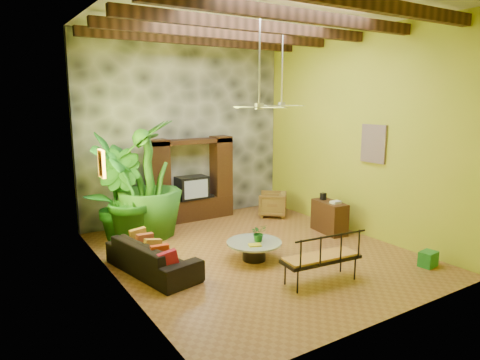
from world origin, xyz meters
TOP-DOWN VIEW (x-y plane):
  - ground at (0.00, 0.00)m, footprint 7.00×7.00m
  - ceiling at (0.00, 0.00)m, footprint 6.00×7.00m
  - back_wall at (0.00, 3.50)m, footprint 6.00×0.02m
  - left_wall at (-3.00, 0.00)m, footprint 0.02×7.00m
  - right_wall at (3.00, 0.00)m, footprint 0.02×7.00m
  - stone_accent_wall at (0.00, 3.44)m, footprint 5.98×0.10m
  - ceiling_beams at (0.00, 0.00)m, footprint 5.95×5.36m
  - entertainment_center at (0.00, 3.14)m, footprint 2.40×0.55m
  - ceiling_fan_front at (-0.20, -0.40)m, footprint 1.28×1.28m
  - ceiling_fan_back at (1.60, 1.20)m, footprint 1.28×1.28m
  - wall_art_mask at (-2.96, 1.00)m, footprint 0.06×0.32m
  - wall_art_painting at (2.96, -0.60)m, footprint 0.06×0.70m
  - sofa at (-2.30, 0.19)m, footprint 1.28×2.32m
  - wicker_armchair at (2.12, 2.21)m, footprint 1.07×1.07m
  - tall_plant_a at (-2.32, 2.53)m, footprint 1.61×1.62m
  - tall_plant_b at (-2.19, 2.20)m, footprint 1.52×1.55m
  - tall_plant_c at (-1.52, 2.38)m, footprint 2.13×2.13m
  - coffee_table at (-0.26, -0.34)m, footprint 1.16×1.16m
  - centerpiece_plant at (-0.16, -0.36)m, footprint 0.33×0.29m
  - yellow_tray at (-0.39, -0.56)m, footprint 0.30×0.26m
  - iron_bench at (0.15, -2.00)m, footprint 1.56×0.70m
  - side_console at (2.41, 0.20)m, footprint 0.57×1.05m
  - green_bin at (2.52, -2.53)m, footprint 0.39×0.31m

SIDE VIEW (x-z plane):
  - ground at x=0.00m, z-range 0.00..0.00m
  - green_bin at x=2.52m, z-range 0.00..0.31m
  - coffee_table at x=-0.26m, z-range 0.06..0.46m
  - sofa at x=-2.30m, z-range 0.00..0.64m
  - wicker_armchair at x=2.12m, z-range 0.00..0.70m
  - side_console at x=2.41m, z-range 0.00..0.80m
  - yellow_tray at x=-0.39m, z-range 0.40..0.43m
  - iron_bench at x=0.15m, z-range 0.25..0.82m
  - centerpiece_plant at x=-0.16m, z-range 0.40..0.76m
  - entertainment_center at x=0.00m, z-range -0.18..2.12m
  - tall_plant_b at x=-2.19m, z-range 0.00..2.20m
  - tall_plant_a at x=-2.32m, z-range 0.00..2.59m
  - tall_plant_c at x=-1.52m, z-range 0.00..2.86m
  - wall_art_mask at x=-2.96m, z-range 1.83..2.38m
  - wall_art_painting at x=2.96m, z-range 1.85..2.75m
  - back_wall at x=0.00m, z-range 0.00..5.00m
  - left_wall at x=-3.00m, z-range 0.00..5.00m
  - right_wall at x=3.00m, z-range 0.00..5.00m
  - stone_accent_wall at x=0.00m, z-range 0.01..4.99m
  - ceiling_fan_front at x=-0.20m, z-range 2.47..4.33m
  - ceiling_fan_back at x=1.60m, z-range 2.47..4.33m
  - ceiling_beams at x=0.00m, z-range 4.67..4.89m
  - ceiling at x=0.00m, z-range 4.99..5.01m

